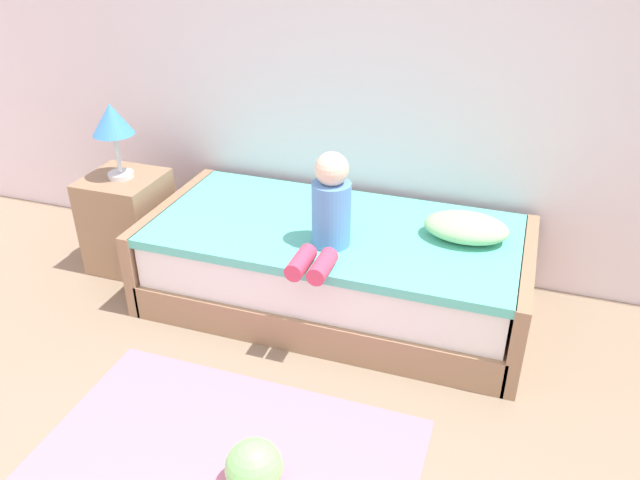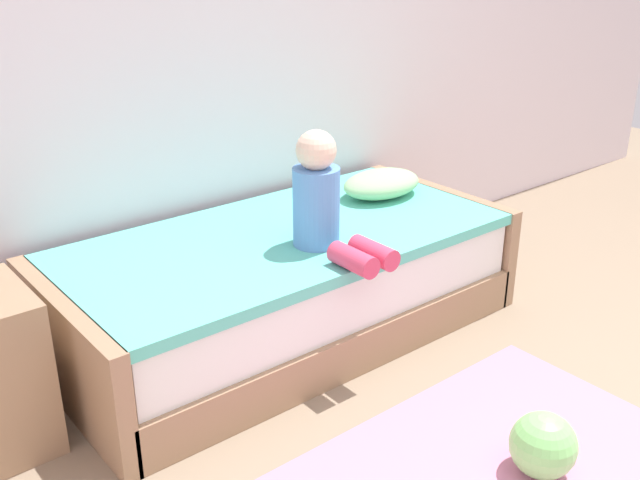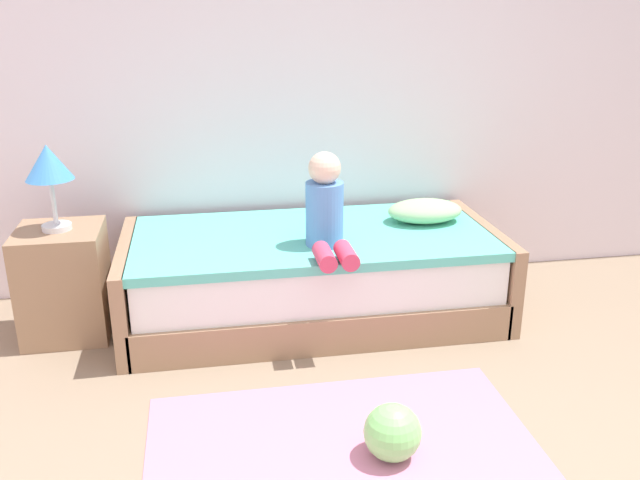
% 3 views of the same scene
% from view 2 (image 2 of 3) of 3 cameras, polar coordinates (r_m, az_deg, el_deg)
% --- Properties ---
extents(bed, '(2.11, 1.00, 0.50)m').
position_cam_2_polar(bed, '(3.37, -2.69, -3.50)').
color(bed, '#997556').
rests_on(bed, ground).
extents(child_figure, '(0.20, 0.51, 0.50)m').
position_cam_2_polar(child_figure, '(3.04, 0.28, 2.98)').
color(child_figure, '#598CD1').
rests_on(child_figure, bed).
extents(pillow, '(0.44, 0.30, 0.13)m').
position_cam_2_polar(pillow, '(3.73, 4.82, 4.40)').
color(pillow, '#99CC8C').
rests_on(pillow, bed).
extents(toy_ball, '(0.23, 0.23, 0.23)m').
position_cam_2_polar(toy_ball, '(2.71, 16.99, -15.05)').
color(toy_ball, '#7FD872').
rests_on(toy_ball, ground).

